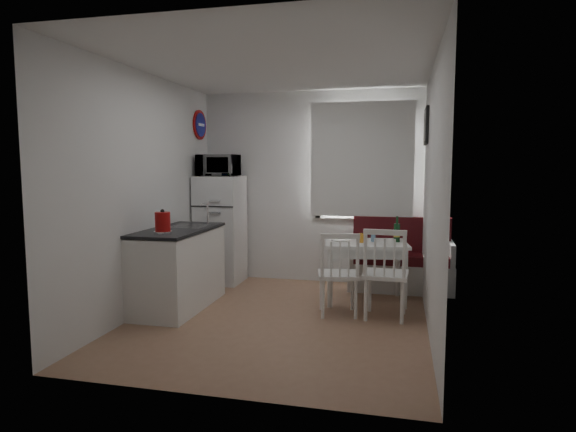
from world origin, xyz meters
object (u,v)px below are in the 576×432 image
object	(u,v)px
kitchen_counter	(179,268)
fridge	(221,229)
kettle	(163,222)
microwave	(218,165)
wine_bottle	(397,229)
chair_right	(386,264)
chair_left	(337,265)
dining_table	(366,249)
bench	(401,266)

from	to	relation	value
kitchen_counter	fridge	size ratio (longest dim) A/B	0.91
kettle	fridge	bearing A→B (deg)	91.02
microwave	wine_bottle	size ratio (longest dim) A/B	1.73
chair_right	microwave	world-z (taller)	microwave
chair_left	wine_bottle	size ratio (longest dim) A/B	1.66
dining_table	wine_bottle	size ratio (longest dim) A/B	3.43
bench	chair_right	distance (m)	1.34
dining_table	microwave	distance (m)	2.28
chair_left	microwave	world-z (taller)	microwave
bench	fridge	distance (m)	2.45
kitchen_counter	dining_table	bearing A→B (deg)	19.62
dining_table	bench	bearing A→B (deg)	48.76
kitchen_counter	wine_bottle	distance (m)	2.55
dining_table	chair_left	xyz separation A→B (m)	(-0.25, -0.66, -0.07)
chair_left	kettle	world-z (taller)	kettle
bench	chair_right	xyz separation A→B (m)	(-0.15, -1.30, 0.29)
chair_right	wine_bottle	distance (m)	0.82
kitchen_counter	chair_left	distance (m)	1.78
bench	dining_table	world-z (taller)	bench
chair_left	chair_right	world-z (taller)	chair_right
kitchen_counter	dining_table	xyz separation A→B (m)	(2.03, 0.72, 0.17)
chair_left	wine_bottle	world-z (taller)	wine_bottle
fridge	microwave	bearing A→B (deg)	-90.00
dining_table	fridge	xyz separation A→B (m)	(-2.01, 0.52, 0.10)
kitchen_counter	chair_left	bearing A→B (deg)	1.93
bench	wine_bottle	world-z (taller)	wine_bottle
chair_left	wine_bottle	distance (m)	1.02
chair_left	fridge	xyz separation A→B (m)	(-1.76, 1.18, 0.17)
chair_right	bench	bearing A→B (deg)	86.48
kettle	microwave	bearing A→B (deg)	91.05
kettle	chair_left	bearing A→B (deg)	16.24
chair_left	chair_right	bearing A→B (deg)	-12.73
dining_table	microwave	world-z (taller)	microwave
bench	chair_left	xyz separation A→B (m)	(-0.65, -1.29, 0.25)
chair_right	microwave	xyz separation A→B (m)	(-2.26, 1.14, 1.01)
chair_left	chair_right	size ratio (longest dim) A/B	0.97
kitchen_counter	kettle	size ratio (longest dim) A/B	5.34
bench	wine_bottle	bearing A→B (deg)	-95.76
dining_table	wine_bottle	distance (m)	0.43
wine_bottle	kettle	bearing A→B (deg)	-151.46
kitchen_counter	chair_right	distance (m)	2.28
bench	wine_bottle	size ratio (longest dim) A/B	4.32
bench	kettle	size ratio (longest dim) A/B	5.27
fridge	bench	bearing A→B (deg)	2.62
chair_right	fridge	distance (m)	2.56
microwave	kitchen_counter	bearing A→B (deg)	-90.94
kettle	chair_right	bearing A→B (deg)	12.59
chair_right	fridge	xyz separation A→B (m)	(-2.26, 1.19, 0.13)
kitchen_counter	microwave	distance (m)	1.65
fridge	kettle	bearing A→B (deg)	-88.98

